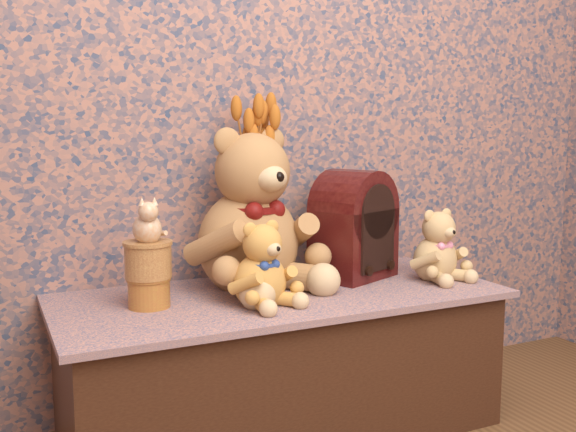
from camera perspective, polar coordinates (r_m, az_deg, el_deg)
name	(u,v)px	position (r m, az deg, el deg)	size (l,w,h in m)	color
display_shelf	(281,361)	(2.04, -0.62, -12.67)	(1.34, 0.59, 0.44)	#384773
teddy_large	(248,202)	(2.01, -3.51, 1.22)	(0.42, 0.50, 0.53)	#9F6D3D
teddy_medium	(260,260)	(1.82, -2.49, -3.88)	(0.20, 0.24, 0.26)	gold
teddy_small	(436,242)	(2.18, 12.85, -2.21)	(0.20, 0.24, 0.25)	tan
cathedral_radio	(354,224)	(2.15, 5.79, -0.70)	(0.26, 0.19, 0.36)	#34090A
ceramic_vase	(260,253)	(2.09, -2.52, -3.31)	(0.11, 0.11, 0.19)	tan
dried_stalks	(259,158)	(2.05, -2.57, 5.10)	(0.22, 0.22, 0.42)	#B35E1C
biscuit_tin_lower	(149,292)	(1.85, -12.11, -6.57)	(0.12, 0.12, 0.08)	gold
biscuit_tin_upper	(148,260)	(1.83, -12.19, -3.80)	(0.13, 0.13, 0.10)	tan
cat_figurine	(147,219)	(1.81, -12.29, -0.26)	(0.09, 0.10, 0.13)	silver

